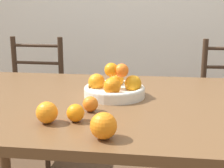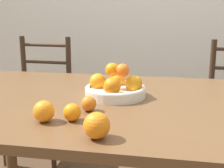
# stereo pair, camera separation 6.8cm
# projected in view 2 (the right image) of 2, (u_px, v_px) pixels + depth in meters

# --- Properties ---
(dining_table) EXTENTS (1.80, 1.04, 0.74)m
(dining_table) POSITION_uv_depth(u_px,v_px,m) (125.00, 118.00, 1.38)
(dining_table) COLOR brown
(dining_table) RESTS_ON ground_plane
(fruit_bowl) EXTENTS (0.28, 0.28, 0.16)m
(fruit_bowl) POSITION_uv_depth(u_px,v_px,m) (115.00, 88.00, 1.41)
(fruit_bowl) COLOR silver
(fruit_bowl) RESTS_ON dining_table
(orange_loose_0) EXTENTS (0.06, 0.06, 0.06)m
(orange_loose_0) POSITION_uv_depth(u_px,v_px,m) (89.00, 104.00, 1.21)
(orange_loose_0) COLOR orange
(orange_loose_0) RESTS_ON dining_table
(orange_loose_1) EXTENTS (0.08, 0.08, 0.08)m
(orange_loose_1) POSITION_uv_depth(u_px,v_px,m) (97.00, 126.00, 0.95)
(orange_loose_1) COLOR orange
(orange_loose_1) RESTS_ON dining_table
(orange_loose_2) EXTENTS (0.08, 0.08, 0.08)m
(orange_loose_2) POSITION_uv_depth(u_px,v_px,m) (44.00, 111.00, 1.09)
(orange_loose_2) COLOR orange
(orange_loose_2) RESTS_ON dining_table
(orange_loose_3) EXTENTS (0.06, 0.06, 0.06)m
(orange_loose_3) POSITION_uv_depth(u_px,v_px,m) (72.00, 112.00, 1.10)
(orange_loose_3) COLOR orange
(orange_loose_3) RESTS_ON dining_table
(chair_left) EXTENTS (0.43, 0.41, 0.92)m
(chair_left) POSITION_uv_depth(u_px,v_px,m) (40.00, 100.00, 2.37)
(chair_left) COLOR #382619
(chair_left) RESTS_ON ground_plane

